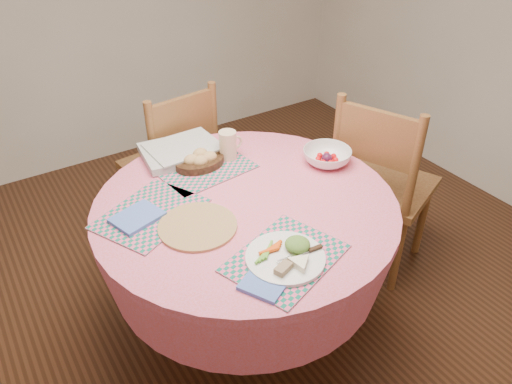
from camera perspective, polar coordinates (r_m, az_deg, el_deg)
ground at (r=2.53m, az=-0.99°, el=-15.12°), size 4.00×4.00×0.00m
dining_table at (r=2.14m, az=-1.13°, el=-5.38°), size 1.24×1.24×0.75m
chair_right at (r=2.62m, az=13.95°, el=1.01°), size 0.60×0.61×1.02m
chair_back at (r=2.79m, az=-9.35°, el=3.29°), size 0.50×0.48×0.97m
placemat_front at (r=1.75m, az=3.37°, el=-7.55°), size 0.48×0.42×0.01m
placemat_left at (r=2.00m, az=-11.95°, el=-2.44°), size 0.49×0.45×0.01m
placemat_back at (r=2.25m, az=-5.93°, el=2.80°), size 0.43×0.34×0.01m
wicker_trivet at (r=1.90m, az=-6.68°, el=-3.90°), size 0.30×0.30×0.01m
napkin_near at (r=1.67m, az=1.39°, el=-9.88°), size 0.22×0.21×0.01m
napkin_far at (r=1.97m, az=-13.43°, el=-2.82°), size 0.21×0.19×0.01m
dinner_plate at (r=1.74m, az=3.67°, el=-7.31°), size 0.28×0.28×0.05m
bread_bowl at (r=2.25m, az=-6.45°, el=3.67°), size 0.23×0.23×0.08m
latte_mug at (r=2.28m, az=-3.19°, el=5.41°), size 0.12×0.08×0.13m
fruit_bowl at (r=2.28m, az=8.12°, el=4.02°), size 0.23×0.23×0.07m
newspaper_stack at (r=2.35m, az=-8.60°, el=4.69°), size 0.37×0.31×0.04m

